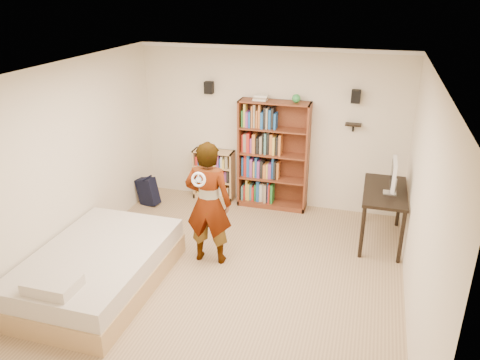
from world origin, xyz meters
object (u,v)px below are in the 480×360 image
object	(u,v)px
low_bookshelf	(214,175)
person	(208,203)
tall_bookshelf	(273,156)
computer_desk	(382,216)
daybed	(98,264)

from	to	relation	value
low_bookshelf	person	world-z (taller)	person
tall_bookshelf	person	size ratio (longest dim) A/B	1.07
computer_desk	daybed	xyz separation A→B (m)	(-3.43, -2.22, -0.09)
computer_desk	daybed	size ratio (longest dim) A/B	0.55
low_bookshelf	daybed	world-z (taller)	low_bookshelf
tall_bookshelf	computer_desk	size ratio (longest dim) A/B	1.52
daybed	person	size ratio (longest dim) A/B	1.27
computer_desk	low_bookshelf	bearing A→B (deg)	165.37
low_bookshelf	person	bearing A→B (deg)	-72.65
tall_bookshelf	computer_desk	distance (m)	2.03
tall_bookshelf	daybed	size ratio (longest dim) A/B	0.84
person	daybed	bearing A→B (deg)	37.04
daybed	person	xyz separation A→B (m)	(1.14, 1.00, 0.54)
tall_bookshelf	daybed	distance (m)	3.40
low_bookshelf	tall_bookshelf	bearing A→B (deg)	-1.90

